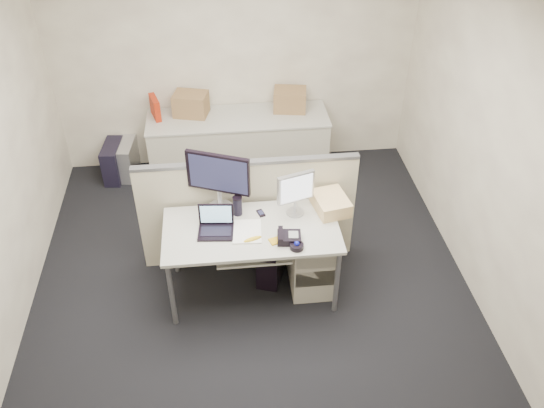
{
  "coord_description": "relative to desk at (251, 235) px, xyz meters",
  "views": [
    {
      "loc": [
        -0.22,
        -3.73,
        3.88
      ],
      "look_at": [
        0.19,
        0.15,
        0.87
      ],
      "focal_mm": 38.0,
      "sensor_mm": 36.0,
      "label": 1
    }
  ],
  "objects": [
    {
      "name": "desk",
      "position": [
        0.0,
        0.0,
        0.0
      ],
      "size": [
        1.5,
        0.75,
        0.73
      ],
      "color": "#B3B1A6",
      "rests_on": "floor"
    },
    {
      "name": "laptop",
      "position": [
        -0.3,
        -0.02,
        0.18
      ],
      "size": [
        0.32,
        0.25,
        0.22
      ],
      "primitive_type": "cube",
      "rotation": [
        0.0,
        0.0,
        -0.1
      ],
      "color": "black",
      "rests_on": "desk"
    },
    {
      "name": "manila_folders",
      "position": [
        0.72,
        0.2,
        0.13
      ],
      "size": [
        0.33,
        0.39,
        0.13
      ],
      "primitive_type": "cube",
      "rotation": [
        0.0,
        0.0,
        0.19
      ],
      "color": "#F3C389",
      "rests_on": "desk"
    },
    {
      "name": "cubicle_partition",
      "position": [
        0.0,
        0.45,
        -0.11
      ],
      "size": [
        2.0,
        0.06,
        1.1
      ],
      "primitive_type": "cube",
      "color": "#BDB898",
      "rests_on": "floor"
    },
    {
      "name": "cardboard_box_left",
      "position": [
        -0.51,
        2.05,
        0.19
      ],
      "size": [
        0.42,
        0.35,
        0.27
      ],
      "primitive_type": "cube",
      "rotation": [
        0.0,
        0.0,
        -0.25
      ],
      "color": "olive",
      "rests_on": "back_counter"
    },
    {
      "name": "pc_tower_desk",
      "position": [
        0.2,
        0.2,
        -0.44
      ],
      "size": [
        0.34,
        0.53,
        0.46
      ],
      "primitive_type": "cube",
      "rotation": [
        0.0,
        0.0,
        -0.33
      ],
      "color": "black",
      "rests_on": "floor"
    },
    {
      "name": "pc_tower_spare_dark",
      "position": [
        -1.45,
        1.99,
        -0.45
      ],
      "size": [
        0.23,
        0.47,
        0.43
      ],
      "primitive_type": "cube",
      "rotation": [
        0.0,
        0.0,
        -0.1
      ],
      "color": "black",
      "rests_on": "floor"
    },
    {
      "name": "sticky_pad",
      "position": [
        0.18,
        -0.18,
        0.07
      ],
      "size": [
        0.11,
        0.11,
        0.01
      ],
      "primitive_type": "cube",
      "rotation": [
        0.0,
        0.0,
        0.33
      ],
      "color": "gold",
      "rests_on": "desk"
    },
    {
      "name": "red_binder",
      "position": [
        -0.9,
        2.03,
        0.18
      ],
      "size": [
        0.14,
        0.28,
        0.25
      ],
      "primitive_type": "cube",
      "rotation": [
        0.0,
        0.0,
        0.28
      ],
      "color": "#A8240C",
      "rests_on": "back_counter"
    },
    {
      "name": "trackball",
      "position": [
        0.35,
        -0.28,
        0.09
      ],
      "size": [
        0.12,
        0.12,
        0.04
      ],
      "primitive_type": "cylinder",
      "rotation": [
        0.0,
        0.0,
        -0.02
      ],
      "color": "black",
      "rests_on": "desk"
    },
    {
      "name": "monitor_small",
      "position": [
        0.4,
        0.18,
        0.27
      ],
      "size": [
        0.37,
        0.26,
        0.41
      ],
      "primitive_type": "cube",
      "rotation": [
        0.0,
        0.0,
        0.3
      ],
      "color": "#B7B7BC",
      "rests_on": "desk"
    },
    {
      "name": "keyboard",
      "position": [
        -0.05,
        -0.2,
        -0.02
      ],
      "size": [
        0.52,
        0.28,
        0.03
      ],
      "primitive_type": "cube",
      "rotation": [
        0.0,
        0.0,
        -0.23
      ],
      "color": "black",
      "rests_on": "keyboard_tray"
    },
    {
      "name": "back_counter",
      "position": [
        0.0,
        1.93,
        -0.3
      ],
      "size": [
        2.0,
        0.6,
        0.72
      ],
      "primitive_type": "cube",
      "color": "#B6B39F",
      "rests_on": "floor"
    },
    {
      "name": "monitor_main",
      "position": [
        -0.25,
        0.32,
        0.35
      ],
      "size": [
        0.6,
        0.41,
        0.56
      ],
      "primitive_type": "cube",
      "rotation": [
        0.0,
        0.0,
        -0.39
      ],
      "color": "black",
      "rests_on": "desk"
    },
    {
      "name": "paper_stack",
      "position": [
        -0.04,
        -0.03,
        0.07
      ],
      "size": [
        0.26,
        0.32,
        0.01
      ],
      "primitive_type": "cube",
      "rotation": [
        0.0,
        0.0,
        -0.06
      ],
      "color": "white",
      "rests_on": "desk"
    },
    {
      "name": "keyboard_tray",
      "position": [
        0.0,
        -0.18,
        -0.04
      ],
      "size": [
        0.62,
        0.32,
        0.02
      ],
      "primitive_type": "cube",
      "color": "#B3B1A6",
      "rests_on": "desk"
    },
    {
      "name": "pc_tower_spare_silver",
      "position": [
        -1.3,
        2.03,
        -0.46
      ],
      "size": [
        0.23,
        0.46,
        0.42
      ],
      "primitive_type": "cube",
      "rotation": [
        0.0,
        0.0,
        -0.11
      ],
      "color": "#B7B7BC",
      "rests_on": "floor"
    },
    {
      "name": "cellphone",
      "position": [
        0.1,
        0.2,
        0.07
      ],
      "size": [
        0.08,
        0.11,
        0.01
      ],
      "primitive_type": "cube",
      "rotation": [
        0.0,
        0.0,
        0.31
      ],
      "color": "black",
      "rests_on": "desk"
    },
    {
      "name": "desk_phone",
      "position": [
        0.3,
        -0.18,
        0.1
      ],
      "size": [
        0.21,
        0.18,
        0.06
      ],
      "primitive_type": "cube",
      "rotation": [
        0.0,
        0.0,
        -0.11
      ],
      "color": "black",
      "rests_on": "desk"
    },
    {
      "name": "wall_back",
      "position": [
        0.0,
        2.25,
        0.69
      ],
      "size": [
        4.0,
        0.02,
        2.7
      ],
      "primitive_type": "cube",
      "color": "#EEE6CB",
      "rests_on": "ground"
    },
    {
      "name": "banana",
      "position": [
        0.0,
        -0.15,
        0.08
      ],
      "size": [
        0.17,
        0.09,
        0.04
      ],
      "primitive_type": "ellipsoid",
      "rotation": [
        0.0,
        0.0,
        0.33
      ],
      "color": "gold",
      "rests_on": "desk"
    },
    {
      "name": "cardboard_box_right",
      "position": [
        0.6,
        2.05,
        0.19
      ],
      "size": [
        0.4,
        0.33,
        0.26
      ],
      "primitive_type": "cube",
      "rotation": [
        0.0,
        0.0,
        -0.16
      ],
      "color": "olive",
      "rests_on": "back_counter"
    },
    {
      "name": "floor",
      "position": [
        0.0,
        0.0,
        -0.67
      ],
      "size": [
        4.0,
        4.5,
        0.01
      ],
      "primitive_type": "cube",
      "color": "black",
      "rests_on": "ground"
    },
    {
      "name": "travel_mug",
      "position": [
        -0.1,
        0.22,
        0.15
      ],
      "size": [
        0.1,
        0.1,
        0.17
      ],
      "primitive_type": "cylinder",
      "rotation": [
        0.0,
        0.0,
        -0.27
      ],
      "color": "black",
      "rests_on": "desk"
    },
    {
      "name": "wall_right",
      "position": [
        2.0,
        0.0,
        0.69
      ],
      "size": [
        0.02,
        4.5,
        2.7
      ],
      "primitive_type": "cube",
      "color": "#EEE6CB",
      "rests_on": "ground"
    },
    {
      "name": "drawer_pedestal",
      "position": [
        0.55,
        0.05,
        -0.34
      ],
      "size": [
        0.4,
        0.55,
        0.65
      ],
      "primitive_type": "cube",
      "color": "#B6B39F",
      "rests_on": "floor"
    }
  ]
}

